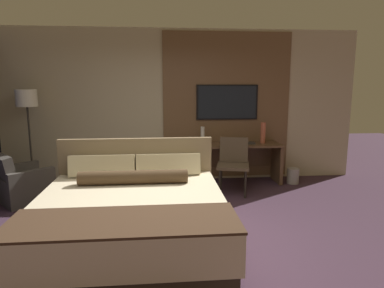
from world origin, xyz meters
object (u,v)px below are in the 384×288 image
desk_chair (233,160)px  armchair_by_window (23,185)px  floor_lamp (27,106)px  vase_short (203,135)px  desk (229,156)px  vase_tall (263,133)px  tv (227,102)px  waste_bin (293,176)px  book (249,143)px  bed (132,217)px

desk_chair → armchair_by_window: bearing=-163.4°
floor_lamp → vase_short: bearing=2.7°
desk → vase_tall: size_ratio=4.89×
armchair_by_window → desk_chair: bearing=-127.9°
desk → tv: size_ratio=1.64×
desk → vase_short: bearing=177.3°
floor_lamp → waste_bin: size_ratio=6.15×
tv → book: 0.86m
vase_short → floor_lamp: bearing=-177.3°
desk → floor_lamp: 3.58m
desk → armchair_by_window: armchair_by_window is taller
armchair_by_window → floor_lamp: floor_lamp is taller
desk_chair → desk: bearing=100.4°
bed → tv: tv is taller
bed → waste_bin: 3.55m
floor_lamp → waste_bin: 4.81m
vase_tall → desk_chair: bearing=-140.2°
floor_lamp → book: size_ratio=7.54×
bed → desk: bearing=56.4°
floor_lamp → vase_short: floor_lamp is taller
tv → desk_chair: (-0.04, -0.81, -0.92)m
desk_chair → waste_bin: (1.21, 0.40, -0.42)m
bed → book: 3.06m
armchair_by_window → floor_lamp: size_ratio=0.57×
tv → vase_tall: bearing=-21.9°
armchair_by_window → waste_bin: 4.60m
desk → armchair_by_window: (-3.39, -0.73, -0.24)m
tv → desk_chair: 1.22m
desk_chair → book: bearing=66.6°
bed → desk: 2.87m
armchair_by_window → book: size_ratio=4.33×
tv → vase_short: bearing=-156.4°
floor_lamp → book: bearing=0.9°
bed → floor_lamp: (-1.87, 2.27, 1.10)m
floor_lamp → vase_tall: size_ratio=4.48×
book → waste_bin: size_ratio=0.82×
bed → waste_bin: bearing=38.7°
bed → book: bearing=50.2°
floor_lamp → vase_tall: floor_lamp is taller
desk_chair → waste_bin: bearing=32.0°
desk_chair → floor_lamp: (-3.42, 0.45, 0.89)m
vase_tall → vase_short: vase_tall is taller
tv → floor_lamp: 3.48m
waste_bin → bed: bearing=-141.3°
vase_tall → waste_bin: (0.55, -0.16, -0.79)m
desk_chair → vase_short: bearing=141.0°
floor_lamp → vase_tall: (4.09, 0.10, -0.52)m
armchair_by_window → vase_tall: vase_tall is taller
armchair_by_window → bed: bearing=-173.3°
desk → waste_bin: desk is taller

